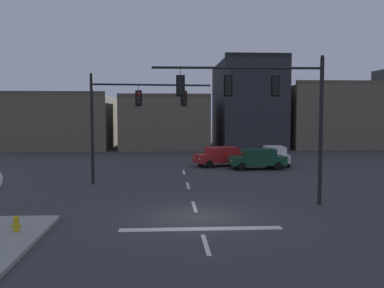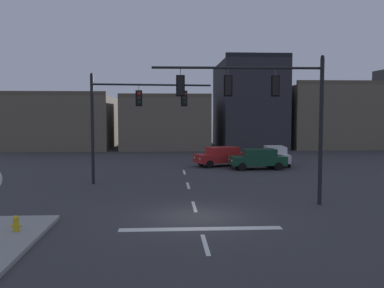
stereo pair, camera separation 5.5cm
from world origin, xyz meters
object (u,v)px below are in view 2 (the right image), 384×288
at_px(signal_mast_near_side, 268,101).
at_px(fire_hydrant, 16,227).
at_px(signal_mast_far_side, 128,110).
at_px(car_lot_farside, 275,155).
at_px(car_lot_middle, 258,158).
at_px(car_lot_nearside, 221,156).

xyz_separation_m(signal_mast_near_side, fire_hydrant, (-10.49, -4.69, -4.75)).
distance_m(signal_mast_far_side, car_lot_farside, 15.17).
bearing_deg(signal_mast_far_side, car_lot_middle, 32.25).
bearing_deg(car_lot_farside, car_lot_middle, -128.54).
bearing_deg(fire_hydrant, signal_mast_far_side, 75.11).
height_order(signal_mast_far_side, car_lot_middle, signal_mast_far_side).
relative_size(signal_mast_far_side, car_lot_farside, 1.68).
relative_size(car_lot_middle, car_lot_farside, 0.99).
xyz_separation_m(signal_mast_far_side, car_lot_farside, (11.81, 8.72, -3.83)).
height_order(signal_mast_far_side, fire_hydrant, signal_mast_far_side).
relative_size(car_lot_nearside, car_lot_middle, 1.05).
height_order(car_lot_farside, fire_hydrant, car_lot_farside).
xyz_separation_m(car_lot_nearside, car_lot_middle, (2.68, -2.17, 0.00)).
distance_m(car_lot_middle, fire_hydrant, 22.04).
bearing_deg(signal_mast_far_side, car_lot_farside, 36.45).
distance_m(signal_mast_far_side, car_lot_middle, 12.17).
xyz_separation_m(car_lot_middle, fire_hydrant, (-12.89, -17.87, -0.53)).
height_order(car_lot_nearside, fire_hydrant, car_lot_nearside).
xyz_separation_m(car_lot_middle, car_lot_farside, (2.04, 2.56, 0.00)).
relative_size(signal_mast_near_side, car_lot_nearside, 1.76).
height_order(signal_mast_far_side, car_lot_nearside, signal_mast_far_side).
relative_size(car_lot_nearside, car_lot_farside, 1.04).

